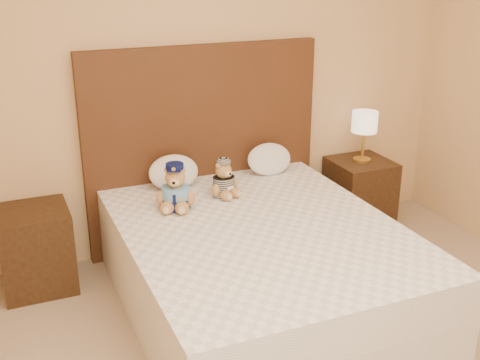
% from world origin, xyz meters
% --- Properties ---
extents(room_walls, '(4.04, 4.52, 2.72)m').
position_xyz_m(room_walls, '(0.00, 0.46, 1.81)').
color(room_walls, tan).
rests_on(room_walls, ground).
extents(bed, '(1.60, 2.00, 0.55)m').
position_xyz_m(bed, '(0.00, 1.20, 0.28)').
color(bed, white).
rests_on(bed, ground).
extents(headboard, '(1.75, 0.08, 1.50)m').
position_xyz_m(headboard, '(0.00, 2.21, 0.75)').
color(headboard, '#472615').
rests_on(headboard, ground).
extents(nightstand_left, '(0.45, 0.45, 0.55)m').
position_xyz_m(nightstand_left, '(-1.25, 2.00, 0.28)').
color(nightstand_left, '#3A2512').
rests_on(nightstand_left, ground).
extents(nightstand_right, '(0.45, 0.45, 0.55)m').
position_xyz_m(nightstand_right, '(1.25, 2.00, 0.28)').
color(nightstand_right, '#3A2512').
rests_on(nightstand_right, ground).
extents(lamp, '(0.20, 0.20, 0.40)m').
position_xyz_m(lamp, '(1.25, 2.00, 0.85)').
color(lamp, gold).
rests_on(lamp, nightstand_right).
extents(teddy_police, '(0.34, 0.34, 0.30)m').
position_xyz_m(teddy_police, '(-0.38, 1.67, 0.70)').
color(teddy_police, '#A97741').
rests_on(teddy_police, bed).
extents(teddy_prisoner, '(0.28, 0.27, 0.25)m').
position_xyz_m(teddy_prisoner, '(-0.02, 1.75, 0.68)').
color(teddy_prisoner, '#A97741').
rests_on(teddy_prisoner, bed).
extents(pillow_left, '(0.35, 0.23, 0.25)m').
position_xyz_m(pillow_left, '(-0.29, 2.03, 0.68)').
color(pillow_left, white).
rests_on(pillow_left, bed).
extents(pillow_right, '(0.35, 0.22, 0.24)m').
position_xyz_m(pillow_right, '(0.45, 2.03, 0.67)').
color(pillow_right, white).
rests_on(pillow_right, bed).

